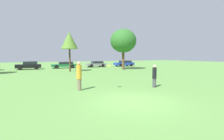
# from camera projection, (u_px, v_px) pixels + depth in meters

# --- Properties ---
(ground_plane) EXTENTS (120.00, 120.00, 0.00)m
(ground_plane) POSITION_uv_depth(u_px,v_px,m) (134.00, 101.00, 8.59)
(ground_plane) COLOR #5B8E42
(person_thrower) EXTENTS (0.34, 0.34, 1.95)m
(person_thrower) POSITION_uv_depth(u_px,v_px,m) (79.00, 76.00, 11.24)
(person_thrower) COLOR #726651
(person_thrower) RESTS_ON ground
(person_catcher) EXTENTS (0.30, 0.30, 1.67)m
(person_catcher) POSITION_uv_depth(u_px,v_px,m) (154.00, 76.00, 12.34)
(person_catcher) COLOR #3F3F47
(person_catcher) RESTS_ON ground
(frisbee) EXTENTS (0.28, 0.29, 0.09)m
(frisbee) POSITION_uv_depth(u_px,v_px,m) (109.00, 66.00, 11.39)
(frisbee) COLOR yellow
(tree_1) EXTENTS (2.44, 2.44, 5.76)m
(tree_1) POSITION_uv_depth(u_px,v_px,m) (69.00, 41.00, 24.35)
(tree_1) COLOR #473323
(tree_1) RESTS_ON ground
(tree_2) EXTENTS (4.34, 4.34, 6.75)m
(tree_2) POSITION_uv_depth(u_px,v_px,m) (123.00, 41.00, 28.03)
(tree_2) COLOR brown
(tree_2) RESTS_ON ground
(parked_car_black) EXTENTS (3.98, 1.97, 1.36)m
(parked_car_black) POSITION_uv_depth(u_px,v_px,m) (29.00, 65.00, 28.61)
(parked_car_black) COLOR black
(parked_car_black) RESTS_ON ground
(parked_car_green) EXTENTS (4.59, 1.94, 1.18)m
(parked_car_green) POSITION_uv_depth(u_px,v_px,m) (64.00, 65.00, 31.53)
(parked_car_green) COLOR #196633
(parked_car_green) RESTS_ON ground
(parked_car_grey) EXTENTS (3.99, 2.01, 1.19)m
(parked_car_grey) POSITION_uv_depth(u_px,v_px,m) (96.00, 64.00, 34.51)
(parked_car_grey) COLOR slate
(parked_car_grey) RESTS_ON ground
(parked_car_blue) EXTENTS (4.31, 2.12, 1.25)m
(parked_car_blue) POSITION_uv_depth(u_px,v_px,m) (124.00, 63.00, 37.12)
(parked_car_blue) COLOR #1E389E
(parked_car_blue) RESTS_ON ground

